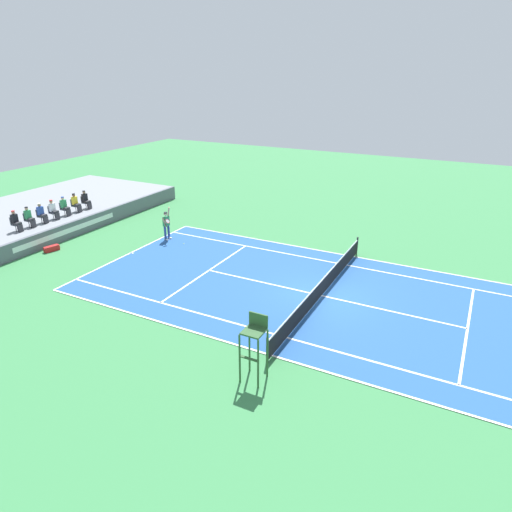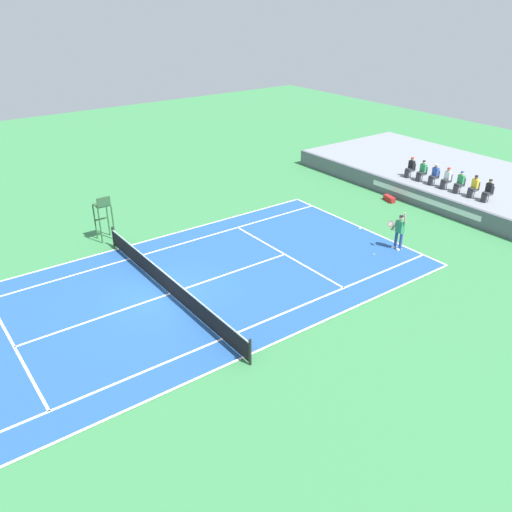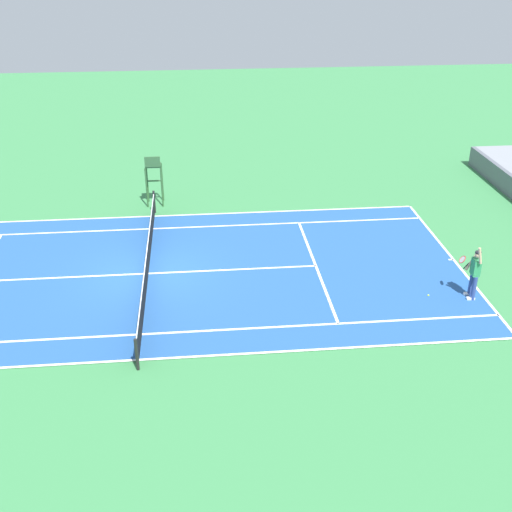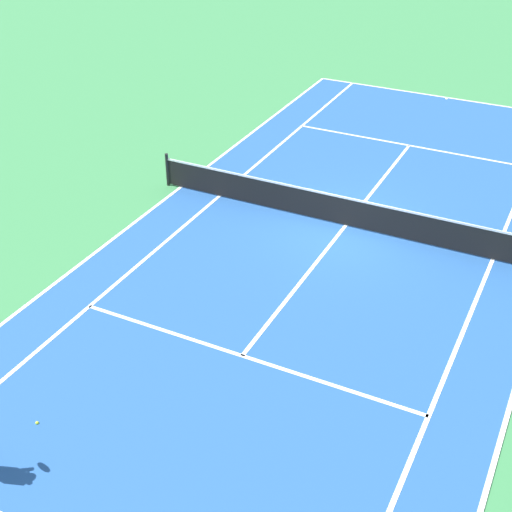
{
  "view_description": "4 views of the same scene",
  "coord_description": "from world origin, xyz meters",
  "px_view_note": "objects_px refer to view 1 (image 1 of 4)",
  "views": [
    {
      "loc": [
        -18.33,
        -5.97,
        9.95
      ],
      "look_at": [
        0.86,
        4.0,
        1.0
      ],
      "focal_mm": 31.4,
      "sensor_mm": 36.0,
      "label": 1
    },
    {
      "loc": [
        17.96,
        -8.61,
        11.74
      ],
      "look_at": [
        0.86,
        4.0,
        1.0
      ],
      "focal_mm": 37.05,
      "sensor_mm": 36.0,
      "label": 2
    },
    {
      "loc": [
        21.61,
        1.96,
        11.56
      ],
      "look_at": [
        0.86,
        4.0,
        1.0
      ],
      "focal_mm": 45.11,
      "sensor_mm": 36.0,
      "label": 3
    },
    {
      "loc": [
        -5.68,
        17.14,
        10.16
      ],
      "look_at": [
        0.86,
        4.0,
        1.0
      ],
      "focal_mm": 50.66,
      "sensor_mm": 36.0,
      "label": 4
    }
  ],
  "objects_px": {
    "spectator_seated_5": "(76,203)",
    "tennis_player": "(166,225)",
    "spectator_seated_0": "(16,221)",
    "tennis_ball": "(184,244)",
    "spectator_seated_6": "(86,200)",
    "umpire_chair": "(255,340)",
    "spectator_seated_4": "(65,206)",
    "spectator_seated_2": "(42,213)",
    "equipment_bag": "(52,248)",
    "spectator_seated_3": "(53,210)",
    "spectator_seated_1": "(29,217)"
  },
  "relations": [
    {
      "from": "spectator_seated_5",
      "to": "spectator_seated_4",
      "type": "bearing_deg",
      "value": 180.0
    },
    {
      "from": "spectator_seated_0",
      "to": "spectator_seated_3",
      "type": "bearing_deg",
      "value": 0.0
    },
    {
      "from": "spectator_seated_1",
      "to": "spectator_seated_3",
      "type": "distance_m",
      "value": 1.79
    },
    {
      "from": "spectator_seated_1",
      "to": "spectator_seated_2",
      "type": "xyz_separation_m",
      "value": [
        0.91,
        0.0,
        0.0
      ]
    },
    {
      "from": "spectator_seated_1",
      "to": "tennis_player",
      "type": "distance_m",
      "value": 8.35
    },
    {
      "from": "spectator_seated_1",
      "to": "tennis_ball",
      "type": "xyz_separation_m",
      "value": [
        4.05,
        -8.58,
        -1.61
      ]
    },
    {
      "from": "tennis_player",
      "to": "tennis_ball",
      "type": "distance_m",
      "value": 1.74
    },
    {
      "from": "tennis_player",
      "to": "equipment_bag",
      "type": "distance_m",
      "value": 6.9
    },
    {
      "from": "equipment_bag",
      "to": "spectator_seated_2",
      "type": "bearing_deg",
      "value": 57.77
    },
    {
      "from": "tennis_ball",
      "to": "tennis_player",
      "type": "bearing_deg",
      "value": 80.78
    },
    {
      "from": "spectator_seated_3",
      "to": "tennis_player",
      "type": "xyz_separation_m",
      "value": [
        2.49,
        -7.14,
        -0.65
      ]
    },
    {
      "from": "spectator_seated_4",
      "to": "spectator_seated_5",
      "type": "xyz_separation_m",
      "value": [
        0.93,
        0.0,
        0.0
      ]
    },
    {
      "from": "spectator_seated_0",
      "to": "spectator_seated_3",
      "type": "distance_m",
      "value": 2.69
    },
    {
      "from": "spectator_seated_4",
      "to": "umpire_chair",
      "type": "relative_size",
      "value": 0.52
    },
    {
      "from": "spectator_seated_0",
      "to": "spectator_seated_3",
      "type": "height_order",
      "value": "same"
    },
    {
      "from": "spectator_seated_0",
      "to": "tennis_ball",
      "type": "height_order",
      "value": "spectator_seated_0"
    },
    {
      "from": "spectator_seated_0",
      "to": "equipment_bag",
      "type": "xyz_separation_m",
      "value": [
        0.41,
        -2.23,
        -1.48
      ]
    },
    {
      "from": "spectator_seated_3",
      "to": "spectator_seated_1",
      "type": "bearing_deg",
      "value": 180.0
    },
    {
      "from": "spectator_seated_5",
      "to": "tennis_player",
      "type": "distance_m",
      "value": 7.2
    },
    {
      "from": "spectator_seated_4",
      "to": "spectator_seated_6",
      "type": "distance_m",
      "value": 1.82
    },
    {
      "from": "spectator_seated_5",
      "to": "tennis_ball",
      "type": "distance_m",
      "value": 8.73
    },
    {
      "from": "spectator_seated_2",
      "to": "tennis_ball",
      "type": "bearing_deg",
      "value": -69.87
    },
    {
      "from": "equipment_bag",
      "to": "spectator_seated_6",
      "type": "bearing_deg",
      "value": 23.93
    },
    {
      "from": "spectator_seated_2",
      "to": "spectator_seated_4",
      "type": "relative_size",
      "value": 1.0
    },
    {
      "from": "spectator_seated_0",
      "to": "spectator_seated_5",
      "type": "height_order",
      "value": "same"
    },
    {
      "from": "spectator_seated_3",
      "to": "tennis_ball",
      "type": "relative_size",
      "value": 18.6
    },
    {
      "from": "spectator_seated_3",
      "to": "spectator_seated_4",
      "type": "height_order",
      "value": "same"
    },
    {
      "from": "spectator_seated_4",
      "to": "spectator_seated_2",
      "type": "bearing_deg",
      "value": 180.0
    },
    {
      "from": "tennis_player",
      "to": "umpire_chair",
      "type": "height_order",
      "value": "umpire_chair"
    },
    {
      "from": "spectator_seated_3",
      "to": "equipment_bag",
      "type": "height_order",
      "value": "spectator_seated_3"
    },
    {
      "from": "spectator_seated_1",
      "to": "spectator_seated_6",
      "type": "bearing_deg",
      "value": 0.0
    },
    {
      "from": "spectator_seated_4",
      "to": "spectator_seated_5",
      "type": "relative_size",
      "value": 1.0
    },
    {
      "from": "spectator_seated_0",
      "to": "spectator_seated_4",
      "type": "xyz_separation_m",
      "value": [
        3.6,
        0.0,
        0.0
      ]
    },
    {
      "from": "tennis_ball",
      "to": "spectator_seated_3",
      "type": "bearing_deg",
      "value": 104.75
    },
    {
      "from": "tennis_player",
      "to": "spectator_seated_0",
      "type": "bearing_deg",
      "value": 125.99
    },
    {
      "from": "spectator_seated_6",
      "to": "umpire_chair",
      "type": "distance_m",
      "value": 21.08
    },
    {
      "from": "spectator_seated_0",
      "to": "equipment_bag",
      "type": "relative_size",
      "value": 1.33
    },
    {
      "from": "spectator_seated_2",
      "to": "spectator_seated_6",
      "type": "bearing_deg",
      "value": 0.0
    },
    {
      "from": "spectator_seated_3",
      "to": "umpire_chair",
      "type": "bearing_deg",
      "value": -111.52
    },
    {
      "from": "umpire_chair",
      "to": "equipment_bag",
      "type": "relative_size",
      "value": 2.56
    },
    {
      "from": "spectator_seated_0",
      "to": "tennis_player",
      "type": "relative_size",
      "value": 0.61
    },
    {
      "from": "spectator_seated_1",
      "to": "equipment_bag",
      "type": "relative_size",
      "value": 1.33
    },
    {
      "from": "spectator_seated_2",
      "to": "spectator_seated_4",
      "type": "bearing_deg",
      "value": 0.0
    },
    {
      "from": "spectator_seated_0",
      "to": "spectator_seated_1",
      "type": "distance_m",
      "value": 0.9
    },
    {
      "from": "spectator_seated_5",
      "to": "umpire_chair",
      "type": "relative_size",
      "value": 0.52
    },
    {
      "from": "spectator_seated_0",
      "to": "tennis_player",
      "type": "bearing_deg",
      "value": -54.01
    },
    {
      "from": "spectator_seated_6",
      "to": "spectator_seated_3",
      "type": "bearing_deg",
      "value": 180.0
    },
    {
      "from": "tennis_ball",
      "to": "spectator_seated_6",
      "type": "bearing_deg",
      "value": 86.87
    },
    {
      "from": "spectator_seated_3",
      "to": "tennis_ball",
      "type": "height_order",
      "value": "spectator_seated_3"
    },
    {
      "from": "spectator_seated_0",
      "to": "spectator_seated_6",
      "type": "bearing_deg",
      "value": 0.0
    }
  ]
}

